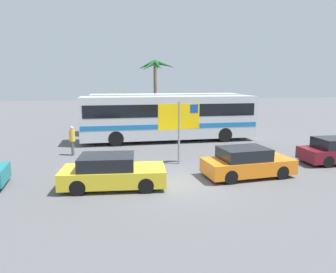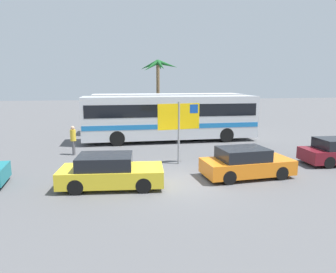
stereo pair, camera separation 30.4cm
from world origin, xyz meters
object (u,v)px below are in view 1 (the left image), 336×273
bus_rear_coach (165,111)px  car_yellow (112,172)px  car_orange (247,163)px  pedestrian_crossing_lot (72,138)px  bus_front_coach (169,116)px  ferry_sign (180,119)px

bus_rear_coach → car_yellow: bus_rear_coach is taller
car_yellow → car_orange: (5.89, 0.31, -0.00)m
bus_rear_coach → pedestrian_crossing_lot: bus_rear_coach is taller
bus_rear_coach → car_orange: 12.84m
bus_front_coach → ferry_sign: ferry_sign is taller
bus_rear_coach → ferry_sign: size_ratio=3.79×
car_orange → pedestrian_crossing_lot: (-8.04, 5.63, 0.36)m
car_yellow → pedestrian_crossing_lot: (-2.14, 5.94, 0.36)m
bus_front_coach → bus_rear_coach: bearing=83.2°
bus_rear_coach → car_orange: bus_rear_coach is taller
bus_front_coach → ferry_sign: bearing=-96.0°
bus_rear_coach → ferry_sign: (-1.11, -10.05, 0.54)m
bus_front_coach → ferry_sign: 6.23m
bus_front_coach → car_orange: 9.09m
bus_front_coach → car_yellow: size_ratio=2.87×
pedestrian_crossing_lot → car_yellow: bearing=-65.6°
bus_front_coach → bus_rear_coach: size_ratio=1.00×
bus_rear_coach → ferry_sign: bearing=-96.3°
bus_rear_coach → car_orange: size_ratio=2.98×
bus_front_coach → pedestrian_crossing_lot: 7.08m
bus_front_coach → car_yellow: bus_front_coach is taller
ferry_sign → bus_front_coach: bearing=76.2°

